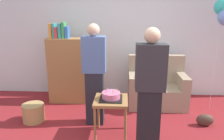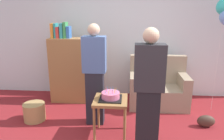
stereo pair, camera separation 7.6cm
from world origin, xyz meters
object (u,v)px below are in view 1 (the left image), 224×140
(bookshelf, at_px, (69,69))
(person_blowing_candles, at_px, (94,75))
(birthday_cake, at_px, (111,96))
(wicker_basket, at_px, (33,113))
(side_table, at_px, (111,105))
(couch, at_px, (156,88))
(person_holding_cake, at_px, (149,93))
(handbag, at_px, (205,120))

(bookshelf, bearing_deg, person_blowing_candles, -54.26)
(birthday_cake, xyz_separation_m, wicker_basket, (-1.34, 0.37, -0.48))
(wicker_basket, bearing_deg, person_blowing_candles, 0.55)
(person_blowing_candles, bearing_deg, side_table, -30.51)
(side_table, relative_size, person_blowing_candles, 0.36)
(side_table, relative_size, birthday_cake, 1.83)
(couch, height_order, side_table, couch)
(birthday_cake, bearing_deg, side_table, -162.31)
(side_table, bearing_deg, person_blowing_candles, 127.15)
(person_blowing_candles, distance_m, person_holding_cake, 1.08)
(bookshelf, distance_m, side_table, 1.58)
(couch, bearing_deg, person_holding_cake, -102.04)
(couch, distance_m, side_table, 1.46)
(birthday_cake, relative_size, person_blowing_candles, 0.20)
(person_blowing_candles, distance_m, handbag, 1.94)
(couch, bearing_deg, side_table, -124.76)
(couch, relative_size, birthday_cake, 3.44)
(bookshelf, xyz_separation_m, birthday_cake, (0.92, -1.27, -0.05))
(side_table, distance_m, person_holding_cake, 0.70)
(bookshelf, relative_size, person_holding_cake, 0.99)
(side_table, bearing_deg, handbag, 13.73)
(birthday_cake, relative_size, person_holding_cake, 0.20)
(bookshelf, relative_size, wicker_basket, 4.46)
(person_holding_cake, bearing_deg, couch, -76.65)
(bookshelf, distance_m, person_blowing_candles, 1.10)
(birthday_cake, height_order, wicker_basket, birthday_cake)
(side_table, distance_m, person_blowing_candles, 0.58)
(wicker_basket, bearing_deg, birthday_cake, -15.39)
(couch, xyz_separation_m, wicker_basket, (-2.17, -0.83, -0.19))
(person_blowing_candles, height_order, handbag, person_blowing_candles)
(wicker_basket, bearing_deg, person_holding_cake, -21.83)
(person_holding_cake, height_order, wicker_basket, person_holding_cake)
(couch, xyz_separation_m, bookshelf, (-1.75, 0.07, 0.35))
(birthday_cake, height_order, handbag, birthday_cake)
(couch, height_order, birthday_cake, couch)
(side_table, height_order, person_blowing_candles, person_blowing_candles)
(birthday_cake, bearing_deg, person_blowing_candles, 127.15)
(birthday_cake, xyz_separation_m, person_holding_cake, (0.50, -0.37, 0.20))
(side_table, bearing_deg, wicker_basket, 164.61)
(birthday_cake, height_order, person_blowing_candles, person_blowing_candles)
(birthday_cake, bearing_deg, couch, 55.24)
(bookshelf, relative_size, side_table, 2.75)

